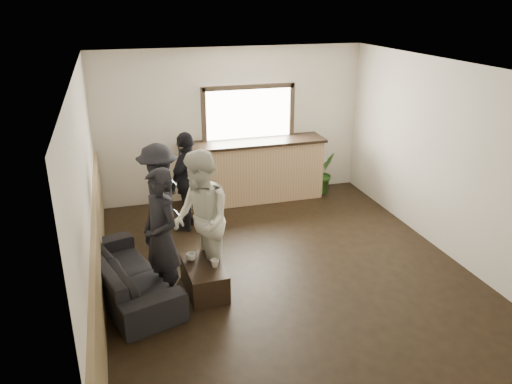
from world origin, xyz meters
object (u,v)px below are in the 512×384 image
object	(u,v)px
cup_a	(191,257)
person_d	(188,181)
person_b	(201,220)
bar_counter	(252,167)
cup_b	(215,263)
person_c	(159,197)
potted_plant	(324,173)
person_a	(161,237)
sofa	(127,274)
coffee_table	(204,278)

from	to	relation	value
cup_a	person_d	xyz separation A→B (m)	(0.28, 1.82, 0.39)
person_b	bar_counter	bearing A→B (deg)	146.99
bar_counter	cup_b	distance (m)	3.28
cup_b	person_c	bearing A→B (deg)	108.29
potted_plant	person_d	distance (m)	2.95
cup_a	potted_plant	xyz separation A→B (m)	(3.06, 2.68, -0.03)
bar_counter	person_b	world-z (taller)	bar_counter
potted_plant	person_a	distance (m)	4.52
person_d	sofa	bearing A→B (deg)	9.71
potted_plant	person_b	distance (m)	3.96
cup_a	potted_plant	distance (m)	4.07
potted_plant	person_b	xyz separation A→B (m)	(-2.91, -2.64, 0.52)
sofa	person_c	world-z (taller)	person_c
sofa	potted_plant	bearing A→B (deg)	-72.89
person_c	cup_b	bearing A→B (deg)	25.75
bar_counter	cup_b	world-z (taller)	bar_counter
cup_a	potted_plant	bearing A→B (deg)	41.14
bar_counter	cup_b	size ratio (longest dim) A/B	24.78
person_a	person_d	bearing A→B (deg)	137.52
potted_plant	person_d	bearing A→B (deg)	-162.80
sofa	coffee_table	xyz separation A→B (m)	(0.97, -0.21, -0.10)
bar_counter	potted_plant	size ratio (longest dim) A/B	3.33
person_b	person_c	xyz separation A→B (m)	(-0.40, 1.25, -0.11)
sofa	person_c	size ratio (longest dim) A/B	1.23
bar_counter	coffee_table	bearing A→B (deg)	-117.18
sofa	person_c	bearing A→B (deg)	-42.16
coffee_table	cup_a	distance (m)	0.32
coffee_table	person_c	size ratio (longest dim) A/B	0.52
sofa	person_c	distance (m)	1.48
person_d	person_a	bearing A→B (deg)	23.69
cup_a	person_a	size ratio (longest dim) A/B	0.07
sofa	person_c	xyz separation A→B (m)	(0.59, 1.25, 0.52)
person_a	person_c	world-z (taller)	person_a
cup_a	potted_plant	world-z (taller)	potted_plant
person_b	coffee_table	bearing A→B (deg)	-10.33
cup_b	person_b	world-z (taller)	person_b
coffee_table	person_d	bearing A→B (deg)	85.94
cup_b	potted_plant	world-z (taller)	potted_plant
potted_plant	person_a	size ratio (longest dim) A/B	0.46
coffee_table	potted_plant	bearing A→B (deg)	44.17
bar_counter	potted_plant	xyz separation A→B (m)	(1.44, -0.05, -0.24)
person_b	person_d	world-z (taller)	person_b
coffee_table	person_d	distance (m)	2.08
potted_plant	person_c	bearing A→B (deg)	-157.23
sofa	cup_b	world-z (taller)	sofa
coffee_table	person_b	size ratio (longest dim) A/B	0.46
cup_a	cup_b	size ratio (longest dim) A/B	1.20
cup_b	person_a	size ratio (longest dim) A/B	0.06
bar_counter	cup_a	distance (m)	3.18
coffee_table	person_c	distance (m)	1.63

